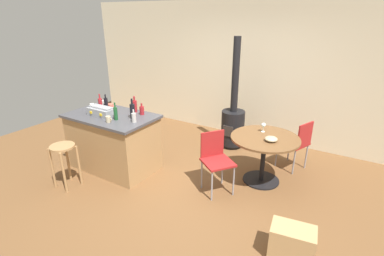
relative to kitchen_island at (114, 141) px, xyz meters
name	(u,v)px	position (x,y,z in m)	size (l,w,h in m)	color
ground_plane	(187,185)	(1.34, 0.15, -0.47)	(8.80, 8.80, 0.00)	brown
back_wall	(250,72)	(1.34, 2.51, 0.88)	(8.00, 0.10, 2.70)	beige
kitchen_island	(114,141)	(0.00, 0.00, 0.00)	(1.43, 0.87, 0.93)	#A37A4C
wooden_stool	(64,156)	(-0.18, -0.80, 0.03)	(0.35, 0.35, 0.67)	#A37A4C
dining_table	(264,148)	(2.26, 0.85, 0.10)	(1.01, 1.01, 0.74)	black
folding_chair_near	(297,142)	(2.60, 1.51, 0.03)	(0.52, 0.52, 0.85)	maroon
folding_chair_far	(216,157)	(1.74, 0.27, 0.06)	(0.56, 0.56, 0.88)	maroon
wood_stove	(233,121)	(1.34, 1.79, 0.05)	(0.44, 0.45, 2.07)	black
toolbox	(102,111)	(-0.11, -0.08, 0.53)	(0.44, 0.24, 0.15)	gray
bottle_0	(106,102)	(-0.37, 0.25, 0.55)	(0.07, 0.07, 0.23)	black
bottle_1	(132,111)	(0.42, 0.06, 0.58)	(0.08, 0.08, 0.31)	black
bottle_2	(134,117)	(0.55, -0.06, 0.54)	(0.07, 0.07, 0.20)	#B7B2AD
bottle_3	(135,106)	(0.23, 0.32, 0.56)	(0.08, 0.08, 0.26)	maroon
bottle_4	(116,113)	(0.24, -0.12, 0.57)	(0.06, 0.06, 0.27)	#194C23
bottle_5	(142,110)	(0.41, 0.28, 0.53)	(0.07, 0.07, 0.18)	maroon
bottle_6	(100,104)	(-0.33, 0.10, 0.57)	(0.07, 0.07, 0.27)	maroon
cup_0	(92,106)	(-0.48, 0.05, 0.51)	(0.11, 0.07, 0.10)	white
cup_1	(102,103)	(-0.50, 0.29, 0.51)	(0.12, 0.09, 0.09)	white
cup_2	(108,119)	(0.22, -0.25, 0.51)	(0.11, 0.07, 0.09)	tan
cup_3	(111,106)	(-0.23, 0.23, 0.51)	(0.12, 0.09, 0.09)	#DB6651
wine_glass	(264,125)	(2.16, 1.04, 0.38)	(0.07, 0.07, 0.14)	silver
serving_bowl	(271,139)	(2.37, 0.75, 0.31)	(0.18, 0.18, 0.07)	tan
cardboard_box	(292,243)	(3.03, -0.46, -0.28)	(0.45, 0.29, 0.37)	tan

